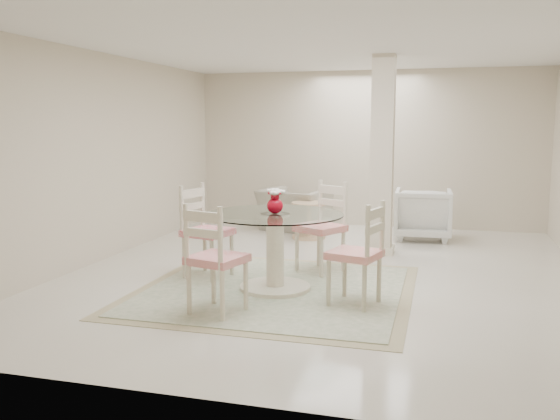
% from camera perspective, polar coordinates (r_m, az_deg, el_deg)
% --- Properties ---
extents(ground, '(7.00, 7.00, 0.00)m').
position_cam_1_polar(ground, '(7.23, 4.55, -6.02)').
color(ground, silver).
rests_on(ground, ground).
extents(room_shell, '(6.02, 7.02, 2.71)m').
position_cam_1_polar(room_shell, '(7.01, 4.73, 8.85)').
color(room_shell, beige).
rests_on(room_shell, ground).
extents(column, '(0.30, 0.30, 2.70)m').
position_cam_1_polar(column, '(8.23, 9.81, 5.15)').
color(column, beige).
rests_on(column, ground).
extents(area_rug, '(2.90, 2.90, 0.02)m').
position_cam_1_polar(area_rug, '(6.46, -0.47, -7.66)').
color(area_rug, tan).
rests_on(area_rug, ground).
extents(dining_table, '(1.46, 1.46, 0.84)m').
position_cam_1_polar(dining_table, '(6.36, -0.48, -4.02)').
color(dining_table, '#F8ECCC').
rests_on(dining_table, ground).
extents(red_vase, '(0.20, 0.19, 0.27)m').
position_cam_1_polar(red_vase, '(6.27, -0.48, 0.86)').
color(red_vase, '#AC0518').
rests_on(red_vase, dining_table).
extents(dining_chair_east, '(0.56, 0.56, 1.15)m').
position_cam_1_polar(dining_chair_east, '(5.82, 7.87, -3.49)').
color(dining_chair_east, beige).
rests_on(dining_chair_east, ground).
extents(dining_chair_north, '(0.66, 0.66, 1.21)m').
position_cam_1_polar(dining_chair_north, '(7.17, 4.32, -0.95)').
color(dining_chair_north, beige).
rests_on(dining_chair_north, ground).
extents(dining_chair_west, '(0.58, 0.58, 1.20)m').
position_cam_1_polar(dining_chair_west, '(6.94, -7.49, -1.33)').
color(dining_chair_west, beige).
rests_on(dining_chair_west, ground).
extents(dining_chair_south, '(0.57, 0.57, 1.17)m').
position_cam_1_polar(dining_chair_south, '(5.52, -6.54, -3.96)').
color(dining_chair_south, '#EEE2C4').
rests_on(dining_chair_south, ground).
extents(recliner_taupe, '(1.26, 1.16, 0.69)m').
position_cam_1_polar(recliner_taupe, '(10.04, 1.39, 0.04)').
color(recliner_taupe, '#9F9784').
rests_on(recliner_taupe, ground).
extents(armchair_white, '(0.87, 0.90, 0.79)m').
position_cam_1_polar(armchair_white, '(9.49, 13.59, -0.36)').
color(armchair_white, silver).
rests_on(armchair_white, ground).
extents(side_table, '(0.55, 0.55, 0.57)m').
position_cam_1_polar(side_table, '(9.31, 2.80, -1.13)').
color(side_table, tan).
rests_on(side_table, ground).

